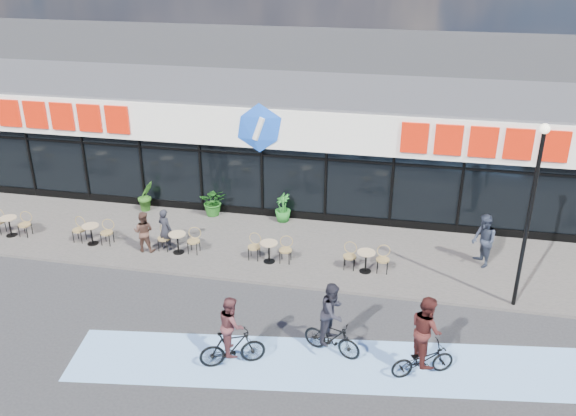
{
  "coord_description": "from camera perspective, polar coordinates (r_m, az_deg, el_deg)",
  "views": [
    {
      "loc": [
        5.41,
        -14.41,
        10.44
      ],
      "look_at": [
        1.74,
        3.5,
        2.12
      ],
      "focal_mm": 38.0,
      "sensor_mm": 36.0,
      "label": 1
    }
  ],
  "objects": [
    {
      "name": "bistro_set_4",
      "position": [
        20.87,
        -1.73,
        -3.82
      ],
      "size": [
        1.54,
        0.62,
        0.9
      ],
      "color": "tan",
      "rests_on": "sidewalk"
    },
    {
      "name": "pedestrian_a",
      "position": [
        21.39,
        17.84,
        -2.93
      ],
      "size": [
        0.96,
        1.08,
        1.84
      ],
      "primitive_type": "imported",
      "rotation": [
        0.0,
        0.0,
        -1.22
      ],
      "color": "#2A3142",
      "rests_on": "sidewalk"
    },
    {
      "name": "lamp_post",
      "position": [
        18.47,
        21.8,
        0.34
      ],
      "size": [
        0.28,
        0.28,
        5.68
      ],
      "color": "black",
      "rests_on": "sidewalk"
    },
    {
      "name": "cyclist_a",
      "position": [
        16.48,
        4.17,
        -10.78
      ],
      "size": [
        1.72,
        1.01,
        2.18
      ],
      "color": "black",
      "rests_on": "ground"
    },
    {
      "name": "bike_lane",
      "position": [
        16.66,
        4.29,
        -14.39
      ],
      "size": [
        14.17,
        4.13,
        0.01
      ],
      "primitive_type": "cube",
      "rotation": [
        0.0,
        0.0,
        0.14
      ],
      "color": "#7FB3F1",
      "rests_on": "ground"
    },
    {
      "name": "bistro_set_2",
      "position": [
        23.14,
        -17.82,
        -2.09
      ],
      "size": [
        1.54,
        0.62,
        0.9
      ],
      "color": "tan",
      "rests_on": "sidewalk"
    },
    {
      "name": "building",
      "position": [
        26.22,
        -0.92,
        6.46
      ],
      "size": [
        30.6,
        6.57,
        4.75
      ],
      "color": "black",
      "rests_on": "ground"
    },
    {
      "name": "bistro_set_1",
      "position": [
        24.86,
        -24.49,
        -1.32
      ],
      "size": [
        1.54,
        0.62,
        0.9
      ],
      "color": "tan",
      "rests_on": "sidewalk"
    },
    {
      "name": "cyclist_b",
      "position": [
        16.09,
        12.66,
        -12.2
      ],
      "size": [
        1.79,
        1.26,
        2.33
      ],
      "color": "black",
      "rests_on": "ground"
    },
    {
      "name": "ground",
      "position": [
        18.6,
        -7.56,
        -9.93
      ],
      "size": [
        120.0,
        120.0,
        0.0
      ],
      "primitive_type": "plane",
      "color": "#28282B",
      "rests_on": "ground"
    },
    {
      "name": "cyclist_c",
      "position": [
        16.17,
        -5.27,
        -11.97
      ],
      "size": [
        1.8,
        1.16,
        2.07
      ],
      "color": "black",
      "rests_on": "ground"
    },
    {
      "name": "sidewalk",
      "position": [
        22.25,
        -3.89,
        -3.44
      ],
      "size": [
        44.0,
        5.0,
        0.1
      ],
      "primitive_type": "cube",
      "color": "#58524E",
      "rests_on": "ground"
    },
    {
      "name": "patron_right",
      "position": [
        21.95,
        -13.36,
        -2.16
      ],
      "size": [
        0.77,
        0.62,
        1.5
      ],
      "primitive_type": "imported",
      "rotation": [
        0.0,
        0.0,
        3.21
      ],
      "color": "#4C3027",
      "rests_on": "sidewalk"
    },
    {
      "name": "bistro_set_5",
      "position": [
        20.45,
        7.32,
        -4.67
      ],
      "size": [
        1.54,
        0.62,
        0.9
      ],
      "color": "tan",
      "rests_on": "sidewalk"
    },
    {
      "name": "potted_plant_left",
      "position": [
        25.24,
        -13.16,
        1.12
      ],
      "size": [
        0.84,
        0.87,
        1.23
      ],
      "primitive_type": "imported",
      "rotation": [
        0.0,
        0.0,
        0.95
      ],
      "color": "#2F681D",
      "rests_on": "sidewalk"
    },
    {
      "name": "potted_plant_mid",
      "position": [
        24.33,
        -6.98,
        0.62
      ],
      "size": [
        1.22,
        1.11,
        1.16
      ],
      "primitive_type": "imported",
      "rotation": [
        0.0,
        0.0,
        0.22
      ],
      "color": "#1F5D1A",
      "rests_on": "sidewalk"
    },
    {
      "name": "bistro_set_3",
      "position": [
        21.79,
        -10.2,
        -2.94
      ],
      "size": [
        1.54,
        0.62,
        0.9
      ],
      "color": "tan",
      "rests_on": "sidewalk"
    },
    {
      "name": "patron_left",
      "position": [
        21.9,
        -11.42,
        -1.96
      ],
      "size": [
        0.66,
        0.54,
        1.55
      ],
      "primitive_type": "imported",
      "rotation": [
        0.0,
        0.0,
        2.78
      ],
      "color": "black",
      "rests_on": "sidewalk"
    },
    {
      "name": "potted_plant_right",
      "position": [
        23.63,
        -0.48,
        0.02
      ],
      "size": [
        0.89,
        0.89,
        1.13
      ],
      "primitive_type": "imported",
      "rotation": [
        0.0,
        0.0,
        5.41
      ],
      "color": "#1E6C21",
      "rests_on": "sidewalk"
    }
  ]
}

